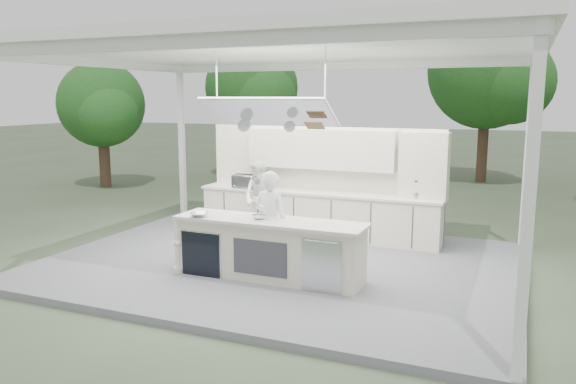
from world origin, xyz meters
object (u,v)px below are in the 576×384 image
at_px(head_chef, 271,223).
at_px(sous_chef, 260,199).
at_px(back_counter, 318,214).
at_px(demo_island, 268,249).

xyz_separation_m(head_chef, sous_chef, (-1.27, 2.25, -0.07)).
relative_size(back_counter, head_chef, 2.99).
height_order(demo_island, back_counter, same).
relative_size(demo_island, back_counter, 0.61).
distance_m(back_counter, sous_chef, 1.23).
xyz_separation_m(back_counter, head_chef, (0.13, -2.60, 0.37)).
bearing_deg(back_counter, demo_island, -86.37).
bearing_deg(sous_chef, back_counter, 25.49).
xyz_separation_m(back_counter, sous_chef, (-1.14, -0.35, 0.30)).
distance_m(back_counter, head_chef, 2.63).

